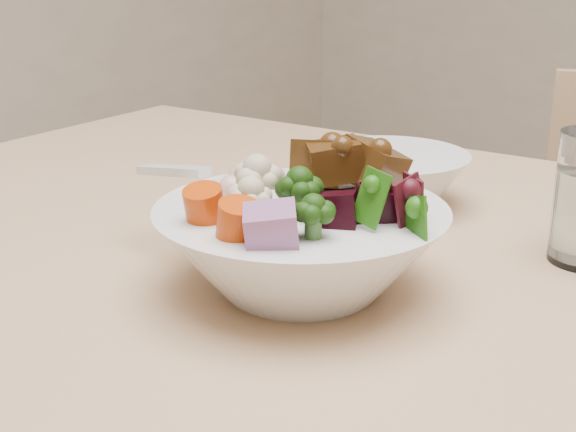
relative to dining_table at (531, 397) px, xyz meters
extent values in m
cube|color=tan|center=(0.00, 0.00, 0.06)|extent=(1.71, 1.06, 0.04)
cylinder|color=tan|center=(-0.77, 0.32, -0.33)|extent=(0.06, 0.06, 0.73)
cylinder|color=tan|center=(-0.24, 0.72, -0.49)|extent=(0.03, 0.03, 0.40)
sphere|color=black|center=(-0.16, -0.10, 0.16)|extent=(0.04, 0.04, 0.04)
sphere|color=beige|center=(-0.20, -0.11, 0.16)|extent=(0.04, 0.04, 0.04)
cube|color=black|center=(-0.11, -0.07, 0.16)|extent=(0.04, 0.04, 0.03)
cube|color=#93588A|center=(-0.14, -0.16, 0.16)|extent=(0.05, 0.05, 0.04)
cylinder|color=#D55205|center=(-0.21, -0.16, 0.16)|extent=(0.04, 0.04, 0.03)
sphere|color=#CD9D90|center=(-0.24, -0.10, 0.16)|extent=(0.03, 0.03, 0.03)
ellipsoid|color=white|center=(-0.26, -0.09, 0.15)|extent=(0.05, 0.04, 0.02)
cube|color=white|center=(-0.32, -0.08, 0.15)|extent=(0.10, 0.02, 0.02)
camera|label=1|loc=(0.20, -0.57, 0.35)|focal=50.00mm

